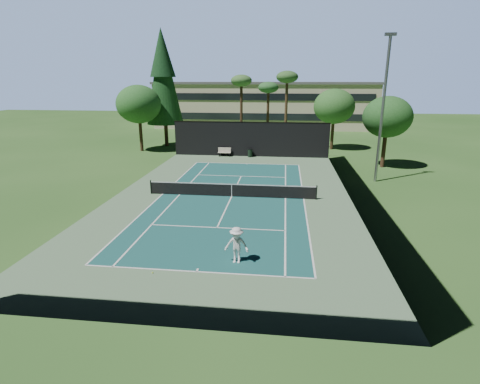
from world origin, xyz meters
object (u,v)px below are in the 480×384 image
at_px(tennis_ball_b, 222,184).
at_px(tennis_ball_d, 169,182).
at_px(tennis_ball_c, 242,191).
at_px(tennis_net, 232,190).
at_px(tennis_ball_a, 153,273).
at_px(park_bench, 224,152).
at_px(player, 237,245).
at_px(trash_bin, 250,153).

height_order(tennis_ball_b, tennis_ball_d, same).
xyz_separation_m(tennis_ball_c, tennis_ball_d, (-6.67, 2.01, 0.00)).
bearing_deg(tennis_ball_d, tennis_ball_c, -16.73).
bearing_deg(tennis_ball_c, tennis_net, -113.81).
xyz_separation_m(tennis_ball_a, tennis_ball_b, (0.66, 15.79, -0.00)).
height_order(tennis_ball_d, park_bench, park_bench).
relative_size(tennis_ball_c, park_bench, 0.04).
distance_m(tennis_ball_d, park_bench, 12.66).
bearing_deg(tennis_ball_a, player, 22.49).
distance_m(player, park_bench, 26.83).
xyz_separation_m(tennis_ball_a, trash_bin, (1.98, 27.86, 0.44)).
relative_size(tennis_net, tennis_ball_b, 186.14).
height_order(tennis_net, tennis_ball_d, tennis_net).
xyz_separation_m(tennis_ball_a, park_bench, (-1.05, 27.95, 0.51)).
bearing_deg(tennis_ball_c, player, -84.70).
height_order(tennis_ball_c, trash_bin, trash_bin).
bearing_deg(player, trash_bin, 97.85).
xyz_separation_m(tennis_net, tennis_ball_a, (-1.99, -12.25, -0.52)).
height_order(tennis_ball_a, tennis_ball_d, tennis_ball_a).
bearing_deg(tennis_ball_b, tennis_ball_d, -178.38).
distance_m(tennis_ball_b, park_bench, 12.29).
bearing_deg(tennis_ball_c, park_bench, 104.39).
relative_size(tennis_ball_c, trash_bin, 0.06).
bearing_deg(player, tennis_net, 103.27).
relative_size(tennis_net, tennis_ball_c, 211.33).
distance_m(tennis_net, trash_bin, 15.62).
relative_size(player, tennis_ball_c, 30.30).
relative_size(tennis_ball_a, tennis_ball_b, 1.05).
xyz_separation_m(tennis_ball_d, trash_bin, (6.04, 12.21, 0.44)).
relative_size(tennis_net, tennis_ball_a, 177.78).
xyz_separation_m(tennis_ball_a, tennis_ball_c, (2.61, 13.65, -0.01)).
relative_size(player, tennis_ball_d, 26.55).
height_order(tennis_ball_a, tennis_ball_c, tennis_ball_a).
bearing_deg(trash_bin, tennis_ball_a, -94.06).
distance_m(tennis_ball_a, park_bench, 27.97).
height_order(tennis_ball_a, trash_bin, trash_bin).
relative_size(player, tennis_ball_b, 26.68).
relative_size(tennis_ball_a, tennis_ball_c, 1.19).
height_order(tennis_ball_a, tennis_ball_b, tennis_ball_a).
distance_m(tennis_ball_a, tennis_ball_d, 16.17).
bearing_deg(tennis_ball_d, player, -61.09).
relative_size(player, trash_bin, 1.96).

